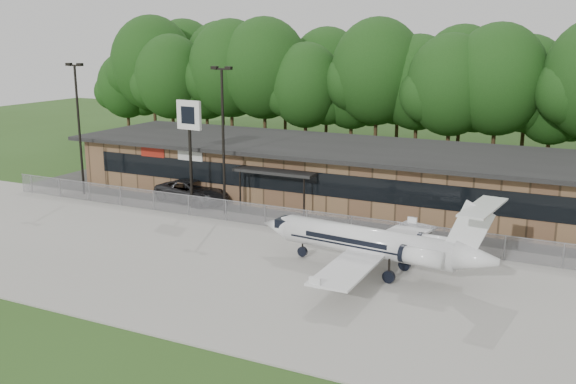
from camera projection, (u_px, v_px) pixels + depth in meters
The scene contains 11 objects.
ground at pixel (125, 317), 28.45m from camera, with size 160.00×160.00×0.00m, color #2E4E1C.
apron at pixel (221, 261), 35.42m from camera, with size 64.00×18.00×0.08m, color #9E9B93.
parking_lot at pixel (307, 212), 45.45m from camera, with size 50.00×9.00×0.06m, color #383835.
terminal at pixel (332, 171), 48.82m from camera, with size 41.00×11.65×4.30m.
fence at pixel (279, 218), 41.35m from camera, with size 46.00×0.04×1.52m.
treeline at pixel (402, 85), 63.33m from camera, with size 72.00×12.00×15.00m, color black, non-canonical shape.
light_pole_left at pixel (79, 119), 49.16m from camera, with size 1.55×0.30×10.23m.
light_pole_mid at pixel (223, 130), 43.58m from camera, with size 1.55×0.30×10.23m.
business_jet at pixel (376, 244), 33.33m from camera, with size 13.50×12.05×4.54m.
suv at pixel (193, 191), 48.08m from camera, with size 2.81×6.09×1.69m, color #333436.
pole_sign at pixel (189, 127), 45.11m from camera, with size 2.06×0.45×7.82m.
Camera 1 is at (18.11, -20.46, 12.08)m, focal length 40.00 mm.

